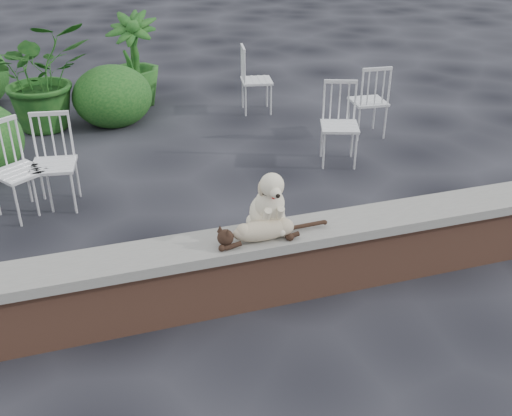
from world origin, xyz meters
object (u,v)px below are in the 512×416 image
object	(u,v)px
chair_c	(368,100)
dog	(267,198)
cat	(263,229)
potted_plant_b	(134,60)
chair_d	(340,125)
potted_plant_a	(41,76)
chair_e	(257,79)
chair_a	(18,170)
chair_b	(53,164)

from	to	relation	value
chair_c	dog	bearing A→B (deg)	55.86
cat	potted_plant_b	xyz separation A→B (m)	(-0.26, 5.19, -0.01)
dog	potted_plant_b	xyz separation A→B (m)	(-0.34, 5.04, -0.17)
dog	chair_c	bearing A→B (deg)	51.65
chair_d	potted_plant_a	world-z (taller)	potted_plant_a
dog	chair_e	bearing A→B (deg)	74.16
chair_a	potted_plant_a	distance (m)	2.49
dog	chair_a	bearing A→B (deg)	134.75
potted_plant_b	chair_d	bearing A→B (deg)	-56.12
chair_c	chair_a	size ratio (longest dim) A/B	1.00
potted_plant_b	chair_b	bearing A→B (deg)	-111.61
chair_e	chair_a	xyz separation A→B (m)	(-3.12, -2.23, 0.00)
chair_d	chair_c	distance (m)	1.02
chair_e	chair_d	distance (m)	2.06
chair_a	chair_c	bearing A→B (deg)	-22.25
cat	potted_plant_b	distance (m)	5.19
cat	chair_a	size ratio (longest dim) A/B	1.10
chair_e	chair_b	size ratio (longest dim) A/B	1.00
dog	chair_d	world-z (taller)	dog
chair_d	potted_plant_a	distance (m)	3.94
potted_plant_a	cat	bearing A→B (deg)	-71.44
cat	chair_e	world-z (taller)	chair_e
chair_b	chair_c	world-z (taller)	same
dog	chair_b	world-z (taller)	dog
chair_e	chair_c	world-z (taller)	same
potted_plant_a	potted_plant_b	world-z (taller)	potted_plant_a
cat	chair_b	world-z (taller)	chair_b
chair_b	chair_c	size ratio (longest dim) A/B	1.00
chair_e	potted_plant_b	world-z (taller)	potted_plant_b
dog	chair_a	distance (m)	2.72
chair_c	potted_plant_a	bearing A→B (deg)	-16.37
chair_a	potted_plant_a	xyz separation A→B (m)	(0.26, 2.46, 0.24)
chair_d	dog	bearing A→B (deg)	-107.18
cat	chair_a	xyz separation A→B (m)	(-1.79, 2.09, -0.20)
chair_d	potted_plant_a	size ratio (longest dim) A/B	0.66
chair_b	potted_plant_b	size ratio (longest dim) A/B	0.71
chair_b	chair_a	world-z (taller)	same
chair_d	potted_plant_a	xyz separation A→B (m)	(-3.21, 2.26, 0.24)
chair_a	potted_plant_b	xyz separation A→B (m)	(1.52, 3.10, 0.19)
chair_d	chair_a	bearing A→B (deg)	-157.08
chair_e	chair_a	bearing A→B (deg)	135.52
dog	chair_e	world-z (taller)	dog
chair_e	cat	bearing A→B (deg)	172.80
dog	chair_e	distance (m)	4.37
cat	chair_d	distance (m)	2.85
chair_c	chair_a	xyz separation A→B (m)	(-4.20, -0.91, 0.00)
potted_plant_a	chair_c	bearing A→B (deg)	-21.46
chair_e	chair_b	distance (m)	3.54
cat	chair_c	xyz separation A→B (m)	(2.41, 3.00, -0.20)
chair_a	chair_d	bearing A→B (deg)	-31.26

